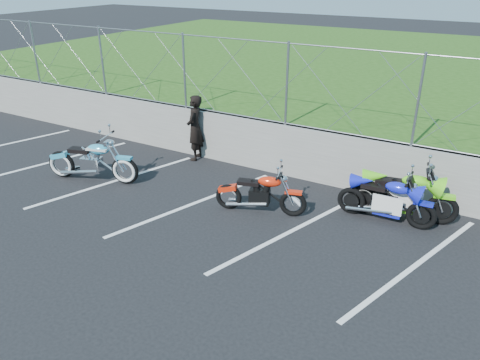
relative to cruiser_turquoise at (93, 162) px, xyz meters
The scene contains 10 objects.
ground 2.99m from the cruiser_turquoise, 14.94° to the right, with size 90.00×90.00×0.00m, color black.
retaining_wall 3.96m from the cruiser_turquoise, 43.79° to the left, with size 30.00×0.22×1.30m, color slate.
grass_field 13.06m from the cruiser_turquoise, 77.36° to the left, with size 30.00×20.00×1.30m, color #234813.
chain_link_fence 4.36m from the cruiser_turquoise, 43.79° to the left, with size 28.00×0.03×2.00m.
parking_lines 4.09m from the cruiser_turquoise, ahead, with size 18.29×4.31×0.01m.
cruiser_turquoise is the anchor object (origin of this frame).
naked_orange 4.39m from the cruiser_turquoise, ahead, with size 1.94×0.77×0.99m.
sportbike_green 7.26m from the cruiser_turquoise, 14.71° to the left, with size 2.21×0.79×1.16m.
sportbike_blue 6.94m from the cruiser_turquoise, 12.97° to the left, with size 2.03×0.72×1.05m.
person_standing 2.81m from the cruiser_turquoise, 61.24° to the left, with size 0.65×0.43×1.78m, color black.
Camera 1 is at (5.56, -6.59, 4.86)m, focal length 35.00 mm.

